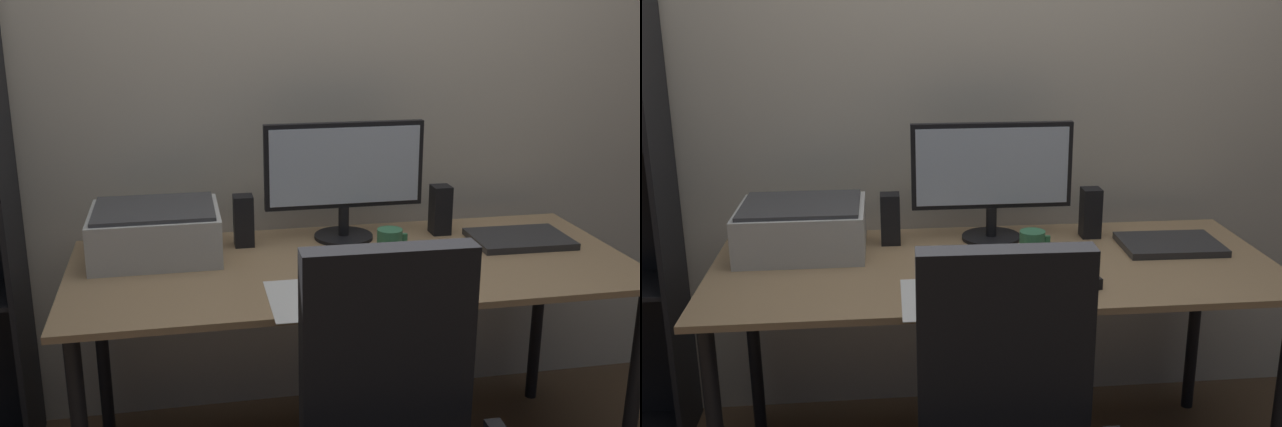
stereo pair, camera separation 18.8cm
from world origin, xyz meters
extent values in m
cube|color=beige|center=(0.00, 0.55, 1.30)|extent=(6.40, 0.10, 2.60)
cube|color=tan|center=(0.00, 0.00, 0.73)|extent=(1.74, 0.75, 0.02)
cylinder|color=black|center=(0.81, -0.32, 0.36)|extent=(0.04, 0.04, 0.72)
cylinder|color=black|center=(-0.81, 0.32, 0.36)|extent=(0.04, 0.04, 0.72)
cylinder|color=black|center=(0.81, 0.32, 0.36)|extent=(0.04, 0.04, 0.72)
cylinder|color=black|center=(0.02, 0.24, 0.75)|extent=(0.20, 0.20, 0.01)
cylinder|color=black|center=(0.02, 0.24, 0.80)|extent=(0.04, 0.04, 0.10)
cube|color=black|center=(0.02, 0.24, 1.00)|extent=(0.54, 0.03, 0.29)
cube|color=silver|center=(0.02, 0.22, 1.00)|extent=(0.51, 0.01, 0.26)
cube|color=silver|center=(0.04, -0.21, 0.75)|extent=(0.29, 0.11, 0.02)
cube|color=black|center=(0.23, -0.21, 0.76)|extent=(0.07, 0.10, 0.03)
cylinder|color=#387F51|center=(0.12, 0.00, 0.79)|extent=(0.08, 0.08, 0.10)
cube|color=#387F51|center=(0.16, 0.00, 0.79)|extent=(0.02, 0.01, 0.06)
cube|color=#2D2D30|center=(0.59, 0.08, 0.75)|extent=(0.33, 0.24, 0.02)
cube|color=black|center=(-0.32, 0.23, 0.82)|extent=(0.06, 0.07, 0.17)
cube|color=black|center=(0.36, 0.23, 0.82)|extent=(0.06, 0.07, 0.17)
cube|color=silver|center=(-0.60, 0.18, 0.81)|extent=(0.40, 0.34, 0.15)
cube|color=#424244|center=(-0.60, 0.18, 0.90)|extent=(0.37, 0.31, 0.01)
cube|color=white|center=(-0.19, -0.26, 0.74)|extent=(0.21, 0.30, 0.00)
cube|color=black|center=(-0.07, -0.64, 0.75)|extent=(0.40, 0.08, 0.52)
cube|color=black|center=(-1.06, 0.34, 0.83)|extent=(0.02, 0.28, 1.65)
camera|label=1|loc=(-0.52, -2.14, 1.55)|focal=42.21mm
camera|label=2|loc=(-0.33, -2.17, 1.55)|focal=42.21mm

